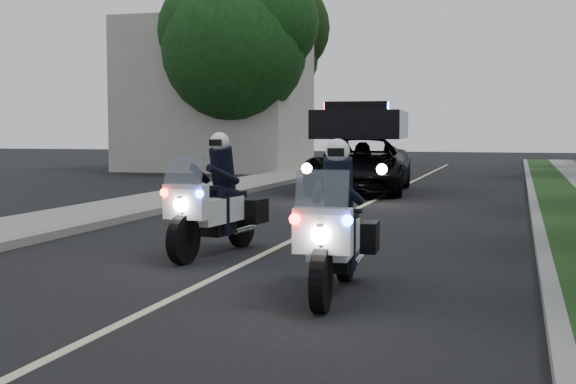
{
  "coord_description": "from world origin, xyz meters",
  "views": [
    {
      "loc": [
        3.71,
        -8.32,
        1.91
      ],
      "look_at": [
        0.5,
        2.52,
        1.0
      ],
      "focal_mm": 48.59,
      "sensor_mm": 36.0,
      "label": 1
    }
  ],
  "objects": [
    {
      "name": "sidewalk_left",
      "position": [
        -5.2,
        10.0,
        0.08
      ],
      "size": [
        2.0,
        60.0,
        0.16
      ],
      "primitive_type": "cube",
      "color": "gray",
      "rests_on": "ground"
    },
    {
      "name": "curb_right",
      "position": [
        4.1,
        10.0,
        0.07
      ],
      "size": [
        0.2,
        60.0,
        0.15
      ],
      "primitive_type": "cube",
      "color": "gray",
      "rests_on": "ground"
    },
    {
      "name": "tree_left_far",
      "position": [
        -9.48,
        29.76,
        0.0
      ],
      "size": [
        8.89,
        8.89,
        11.44
      ],
      "primitive_type": null,
      "rotation": [
        0.0,
        0.0,
        0.37
      ],
      "color": "black",
      "rests_on": "ground"
    },
    {
      "name": "police_moto_left",
      "position": [
        -0.7,
        2.68,
        0.0
      ],
      "size": [
        1.03,
        2.28,
        1.88
      ],
      "primitive_type": null,
      "rotation": [
        0.0,
        0.0,
        -0.12
      ],
      "color": "silver",
      "rests_on": "ground"
    },
    {
      "name": "grass_verge",
      "position": [
        4.8,
        10.0,
        0.08
      ],
      "size": [
        1.2,
        60.0,
        0.16
      ],
      "primitive_type": "cube",
      "color": "#193814",
      "rests_on": "ground"
    },
    {
      "name": "police_suv",
      "position": [
        -0.89,
        14.96,
        0.0
      ],
      "size": [
        3.26,
        6.2,
        2.91
      ],
      "primitive_type": "imported",
      "rotation": [
        0.0,
        0.0,
        0.08
      ],
      "color": "black",
      "rests_on": "ground"
    },
    {
      "name": "bicycle",
      "position": [
        -2.74,
        20.7,
        0.0
      ],
      "size": [
        0.72,
        1.82,
        0.93
      ],
      "primitive_type": "imported",
      "rotation": [
        0.0,
        0.0,
        0.06
      ],
      "color": "black",
      "rests_on": "ground"
    },
    {
      "name": "cyclist",
      "position": [
        -2.74,
        20.7,
        0.0
      ],
      "size": [
        0.67,
        0.45,
        1.86
      ],
      "primitive_type": "imported",
      "rotation": [
        0.0,
        0.0,
        3.14
      ],
      "color": "black",
      "rests_on": "ground"
    },
    {
      "name": "lane_marking",
      "position": [
        0.0,
        10.0,
        0.0
      ],
      "size": [
        0.12,
        50.0,
        0.01
      ],
      "primitive_type": "cube",
      "color": "#BFB78C",
      "rests_on": "ground"
    },
    {
      "name": "ground",
      "position": [
        0.0,
        0.0,
        0.0
      ],
      "size": [
        120.0,
        120.0,
        0.0
      ],
      "primitive_type": "plane",
      "color": "black",
      "rests_on": "ground"
    },
    {
      "name": "police_moto_right",
      "position": [
        1.71,
        0.36,
        0.0
      ],
      "size": [
        0.89,
        2.17,
        1.81
      ],
      "primitive_type": null,
      "rotation": [
        0.0,
        0.0,
        0.07
      ],
      "color": "white",
      "rests_on": "ground"
    },
    {
      "name": "building_far",
      "position": [
        -10.0,
        26.0,
        3.5
      ],
      "size": [
        8.0,
        6.0,
        7.0
      ],
      "primitive_type": "cube",
      "color": "#A8A396",
      "rests_on": "ground"
    },
    {
      "name": "tree_left_near",
      "position": [
        -8.13,
        23.5,
        0.0
      ],
      "size": [
        7.56,
        7.56,
        10.51
      ],
      "primitive_type": null,
      "rotation": [
        0.0,
        0.0,
        -0.23
      ],
      "color": "#174416",
      "rests_on": "ground"
    },
    {
      "name": "curb_left",
      "position": [
        -4.1,
        10.0,
        0.07
      ],
      "size": [
        0.2,
        60.0,
        0.15
      ],
      "primitive_type": "cube",
      "color": "gray",
      "rests_on": "ground"
    }
  ]
}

